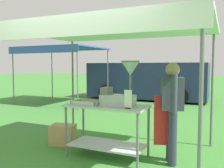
% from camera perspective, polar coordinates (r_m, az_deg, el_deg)
% --- Properties ---
extents(ground_plane, '(70.00, 70.00, 0.00)m').
position_cam_1_polar(ground_plane, '(9.11, 12.72, -5.71)').
color(ground_plane, '#3D7F33').
extents(stall_canopy, '(3.38, 2.56, 2.20)m').
position_cam_1_polar(stall_canopy, '(4.25, -0.60, 12.02)').
color(stall_canopy, slate).
rests_on(stall_canopy, ground).
extents(donut_cart, '(1.39, 0.66, 0.90)m').
position_cam_1_polar(donut_cart, '(4.22, -1.16, -8.32)').
color(donut_cart, '#B7B7BC').
rests_on(donut_cart, ground).
extents(donut_tray, '(0.46, 0.33, 0.07)m').
position_cam_1_polar(donut_tray, '(4.25, -5.80, -4.43)').
color(donut_tray, '#B7B7BC').
rests_on(donut_tray, donut_cart).
extents(donut_fryer, '(0.65, 0.29, 0.74)m').
position_cam_1_polar(donut_fryer, '(4.04, 2.24, -0.91)').
color(donut_fryer, '#B7B7BC').
rests_on(donut_fryer, donut_cart).
extents(menu_sign, '(0.13, 0.05, 0.29)m').
position_cam_1_polar(menu_sign, '(3.80, 3.74, -3.85)').
color(menu_sign, black).
rests_on(menu_sign, donut_cart).
extents(vendor, '(0.46, 0.53, 1.61)m').
position_cam_1_polar(vendor, '(4.01, 13.68, -5.27)').
color(vendor, '#2D3347').
rests_on(vendor, ground).
extents(supply_crate, '(0.53, 0.42, 0.39)m').
position_cam_1_polar(supply_crate, '(5.06, -11.35, -11.45)').
color(supply_crate, tan).
rests_on(supply_crate, ground).
extents(van_navy, '(5.42, 2.14, 1.69)m').
position_cam_1_polar(van_navy, '(11.58, 8.04, 0.84)').
color(van_navy, navy).
rests_on(van_navy, ground).
extents(neighbour_tent, '(3.28, 2.65, 2.31)m').
position_cam_1_polar(neighbour_tent, '(10.58, -11.67, 7.86)').
color(neighbour_tent, slate).
rests_on(neighbour_tent, ground).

